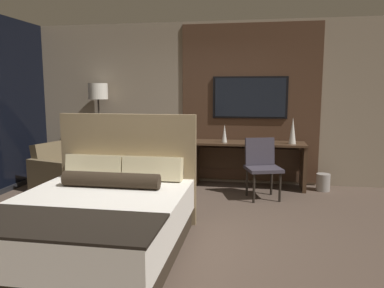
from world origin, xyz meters
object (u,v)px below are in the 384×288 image
(vase_short, at_px, (224,133))
(waste_bin, at_px, (323,182))
(tv, at_px, (250,97))
(armchair_by_window, at_px, (62,174))
(floor_lamp, at_px, (98,99))
(vase_tall, at_px, (293,131))
(desk_chair, at_px, (262,162))
(bed, at_px, (98,219))
(desk, at_px, (248,156))

(vase_short, xyz_separation_m, waste_bin, (1.62, 0.05, -0.78))
(tv, relative_size, armchair_by_window, 1.32)
(floor_lamp, height_order, waste_bin, floor_lamp)
(vase_tall, bearing_deg, tv, 153.83)
(tv, height_order, desk_chair, tv)
(bed, relative_size, vase_tall, 4.98)
(bed, distance_m, tv, 3.62)
(bed, distance_m, armchair_by_window, 2.69)
(armchair_by_window, relative_size, vase_short, 3.24)
(bed, bearing_deg, vase_tall, 52.16)
(tv, distance_m, armchair_by_window, 3.41)
(desk, height_order, armchair_by_window, armchair_by_window)
(tv, relative_size, desk_chair, 1.40)
(vase_short, bearing_deg, desk_chair, -38.31)
(desk, xyz_separation_m, armchair_by_window, (-3.03, -0.71, -0.26))
(armchair_by_window, relative_size, vase_tall, 2.28)
(vase_short, bearing_deg, tv, 40.77)
(waste_bin, bearing_deg, armchair_by_window, -171.41)
(desk, xyz_separation_m, floor_lamp, (-2.66, 0.03, 0.95))
(desk_chair, height_order, armchair_by_window, desk_chair)
(tv, distance_m, desk_chair, 1.29)
(desk_chair, distance_m, floor_lamp, 3.08)
(bed, xyz_separation_m, armchair_by_window, (-1.58, 2.17, -0.08))
(bed, bearing_deg, tv, 65.01)
(desk, bearing_deg, waste_bin, -3.11)
(waste_bin, bearing_deg, desk_chair, -151.97)
(waste_bin, bearing_deg, desk, 176.89)
(desk, xyz_separation_m, vase_tall, (0.70, -0.12, 0.46))
(vase_tall, bearing_deg, waste_bin, 5.56)
(tv, bearing_deg, vase_short, -139.23)
(armchair_by_window, distance_m, vase_short, 2.77)
(vase_tall, height_order, waste_bin, vase_tall)
(desk_chair, height_order, floor_lamp, floor_lamp)
(desk_chair, distance_m, vase_tall, 0.81)
(tv, xyz_separation_m, floor_lamp, (-2.66, -0.20, -0.04))
(bed, relative_size, floor_lamp, 1.20)
(floor_lamp, bearing_deg, tv, 4.29)
(floor_lamp, distance_m, waste_bin, 4.10)
(tv, relative_size, floor_lamp, 0.72)
(armchair_by_window, bearing_deg, floor_lamp, -10.99)
(tv, height_order, floor_lamp, tv)
(bed, bearing_deg, desk, 63.30)
(desk, relative_size, armchair_by_window, 1.93)
(tv, bearing_deg, armchair_by_window, -162.87)
(desk, bearing_deg, vase_tall, -9.49)
(vase_short, distance_m, waste_bin, 1.80)
(bed, height_order, desk_chair, bed)
(desk, bearing_deg, bed, -116.70)
(floor_lamp, xyz_separation_m, vase_short, (2.26, -0.15, -0.55))
(desk, height_order, desk_chair, desk_chair)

